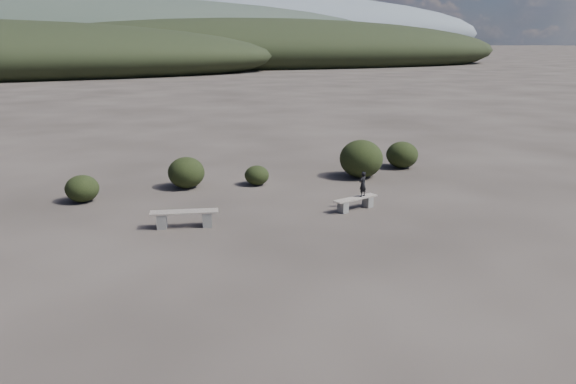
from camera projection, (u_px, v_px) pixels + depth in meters
name	position (u px, v px, depth m)	size (l,w,h in m)	color
ground	(334.00, 274.00, 13.18)	(1200.00, 1200.00, 0.00)	#2F2824
bench_left	(185.00, 217.00, 16.42)	(2.01, 0.84, 0.49)	slate
bench_right	(356.00, 202.00, 18.16)	(1.65, 0.74, 0.40)	slate
seated_person	(363.00, 184.00, 18.17)	(0.30, 0.20, 0.82)	black
shrub_a	(82.00, 189.00, 19.01)	(1.12, 1.12, 0.92)	black
shrub_b	(186.00, 173.00, 20.79)	(1.35, 1.35, 1.16)	black
shrub_c	(257.00, 175.00, 21.28)	(0.93, 0.93, 0.74)	black
shrub_d	(361.00, 159.00, 22.37)	(1.73, 1.73, 1.51)	black
shrub_e	(402.00, 155.00, 24.12)	(1.36, 1.36, 1.13)	black
mountain_ridges	(61.00, 31.00, 313.62)	(500.00, 400.00, 56.00)	black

